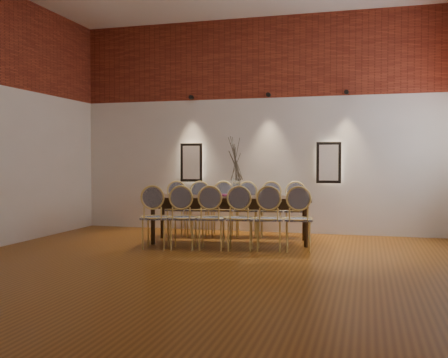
% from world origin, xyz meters
% --- Properties ---
extents(floor, '(7.00, 7.00, 0.02)m').
position_xyz_m(floor, '(0.00, 0.00, -0.01)').
color(floor, brown).
rests_on(floor, ground).
extents(wall_back, '(7.00, 0.10, 4.00)m').
position_xyz_m(wall_back, '(0.00, 3.55, 2.00)').
color(wall_back, silver).
rests_on(wall_back, ground).
extents(wall_front, '(7.00, 0.10, 4.00)m').
position_xyz_m(wall_front, '(0.00, -3.55, 2.00)').
color(wall_front, silver).
rests_on(wall_front, ground).
extents(brick_band_back, '(7.00, 0.02, 1.50)m').
position_xyz_m(brick_band_back, '(0.00, 3.48, 3.25)').
color(brick_band_back, maroon).
rests_on(brick_band_back, ground).
extents(niche_left, '(0.36, 0.06, 0.66)m').
position_xyz_m(niche_left, '(-1.30, 3.45, 1.30)').
color(niche_left, '#FFEAC6').
rests_on(niche_left, wall_back).
extents(niche_right, '(0.36, 0.06, 0.66)m').
position_xyz_m(niche_right, '(1.30, 3.45, 1.30)').
color(niche_right, '#FFEAC6').
rests_on(niche_right, wall_back).
extents(spot_fixture_left, '(0.08, 0.10, 0.08)m').
position_xyz_m(spot_fixture_left, '(-1.30, 3.42, 2.55)').
color(spot_fixture_left, black).
rests_on(spot_fixture_left, wall_back).
extents(spot_fixture_mid, '(0.08, 0.10, 0.08)m').
position_xyz_m(spot_fixture_mid, '(0.20, 3.42, 2.55)').
color(spot_fixture_mid, black).
rests_on(spot_fixture_mid, wall_back).
extents(spot_fixture_right, '(0.08, 0.10, 0.08)m').
position_xyz_m(spot_fixture_right, '(1.60, 3.42, 2.55)').
color(spot_fixture_right, black).
rests_on(spot_fixture_right, wall_back).
extents(dining_table, '(2.68, 1.22, 0.75)m').
position_xyz_m(dining_table, '(-0.18, 2.11, 0.38)').
color(dining_table, '#331F0F').
rests_on(dining_table, floor).
extents(chair_near_a, '(0.50, 0.50, 0.94)m').
position_xyz_m(chair_near_a, '(-1.13, 1.25, 0.47)').
color(chair_near_a, '#E5CC70').
rests_on(chair_near_a, floor).
extents(chair_near_b, '(0.50, 0.50, 0.94)m').
position_xyz_m(chair_near_b, '(-0.71, 1.32, 0.47)').
color(chair_near_b, '#E5CC70').
rests_on(chair_near_b, floor).
extents(chair_near_c, '(0.50, 0.50, 0.94)m').
position_xyz_m(chair_near_c, '(-0.28, 1.39, 0.47)').
color(chair_near_c, '#E5CC70').
rests_on(chair_near_c, floor).
extents(chair_near_d, '(0.50, 0.50, 0.94)m').
position_xyz_m(chair_near_d, '(0.14, 1.45, 0.47)').
color(chair_near_d, '#E5CC70').
rests_on(chair_near_d, floor).
extents(chair_near_e, '(0.50, 0.50, 0.94)m').
position_xyz_m(chair_near_e, '(0.57, 1.52, 0.47)').
color(chair_near_e, '#E5CC70').
rests_on(chair_near_e, floor).
extents(chair_near_f, '(0.50, 0.50, 0.94)m').
position_xyz_m(chair_near_f, '(0.99, 1.59, 0.47)').
color(chair_near_f, '#E5CC70').
rests_on(chair_near_f, floor).
extents(chair_far_a, '(0.50, 0.50, 0.94)m').
position_xyz_m(chair_far_a, '(-1.35, 2.62, 0.47)').
color(chair_far_a, '#E5CC70').
rests_on(chair_far_a, floor).
extents(chair_far_b, '(0.50, 0.50, 0.94)m').
position_xyz_m(chair_far_b, '(-0.92, 2.69, 0.47)').
color(chair_far_b, '#E5CC70').
rests_on(chair_far_b, floor).
extents(chair_far_c, '(0.50, 0.50, 0.94)m').
position_xyz_m(chair_far_c, '(-0.50, 2.76, 0.47)').
color(chair_far_c, '#E5CC70').
rests_on(chair_far_c, floor).
extents(chair_far_d, '(0.50, 0.50, 0.94)m').
position_xyz_m(chair_far_d, '(-0.07, 2.83, 0.47)').
color(chair_far_d, '#E5CC70').
rests_on(chair_far_d, floor).
extents(chair_far_e, '(0.50, 0.50, 0.94)m').
position_xyz_m(chair_far_e, '(0.35, 2.89, 0.47)').
color(chair_far_e, '#E5CC70').
rests_on(chair_far_e, floor).
extents(chair_far_f, '(0.50, 0.50, 0.94)m').
position_xyz_m(chair_far_f, '(0.77, 2.96, 0.47)').
color(chair_far_f, '#E5CC70').
rests_on(chair_far_f, floor).
extents(vase, '(0.14, 0.14, 0.30)m').
position_xyz_m(vase, '(-0.10, 2.12, 0.90)').
color(vase, silver).
rests_on(vase, dining_table).
extents(dried_branches, '(0.50, 0.50, 0.70)m').
position_xyz_m(dried_branches, '(-0.10, 2.12, 1.35)').
color(dried_branches, brown).
rests_on(dried_branches, vase).
extents(bowl, '(0.24, 0.24, 0.18)m').
position_xyz_m(bowl, '(-0.46, 2.01, 0.84)').
color(bowl, brown).
rests_on(bowl, dining_table).
extents(book, '(0.28, 0.22, 0.03)m').
position_xyz_m(book, '(-0.24, 2.25, 0.77)').
color(book, '#932D5C').
rests_on(book, dining_table).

